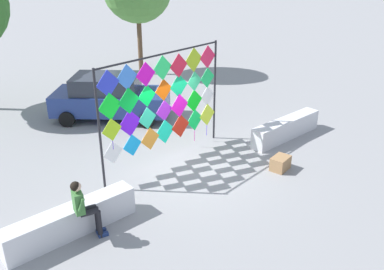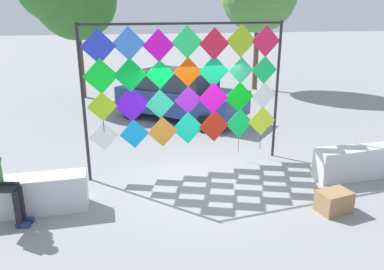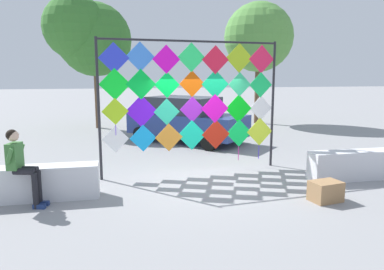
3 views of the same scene
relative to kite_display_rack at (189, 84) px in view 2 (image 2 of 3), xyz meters
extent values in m
plane|color=gray|center=(0.14, -0.93, -2.11)|extent=(120.00, 120.00, 0.00)
cube|color=silver|center=(4.30, -1.49, -1.74)|extent=(3.24, 0.53, 0.73)
cylinder|color=#232328|center=(-2.40, -0.24, -0.35)|extent=(0.07, 0.07, 3.51)
cylinder|color=#232328|center=(2.37, 0.23, -0.35)|extent=(0.07, 0.07, 3.51)
cylinder|color=#232328|center=(-0.02, 0.00, 1.36)|extent=(4.78, 0.53, 0.06)
cube|color=white|center=(-2.03, -0.20, -1.09)|extent=(0.68, 0.08, 0.68)
cube|color=#13A0F5|center=(-1.33, -0.12, -1.10)|extent=(0.70, 0.08, 0.70)
cube|color=orange|center=(-0.66, -0.08, -1.12)|extent=(0.74, 0.09, 0.74)
cube|color=#15ECB5|center=(-0.03, -0.01, -1.09)|extent=(0.80, 0.09, 0.81)
cube|color=red|center=(0.66, 0.05, -1.10)|extent=(0.80, 0.09, 0.81)
cube|color=#0EE455|center=(1.34, 0.12, -1.10)|extent=(0.76, 0.09, 0.76)
cylinder|color=#E516A1|center=(1.34, 0.13, -1.68)|extent=(0.02, 0.02, 0.40)
cube|color=#DAF630|center=(1.97, 0.18, -1.09)|extent=(0.79, 0.09, 0.79)
cylinder|color=#3416E5|center=(1.97, 0.19, -1.68)|extent=(0.02, 0.02, 0.39)
cube|color=#A4D91B|center=(-2.01, -0.21, -0.39)|extent=(0.67, 0.08, 0.67)
cylinder|color=#5016E5|center=(-2.01, -0.20, -0.86)|extent=(0.02, 0.02, 0.27)
cube|color=#6514F4|center=(-1.36, -0.12, -0.41)|extent=(0.82, 0.09, 0.82)
cube|color=#2CDAA4|center=(-0.70, -0.05, -0.44)|extent=(0.69, 0.08, 0.69)
cylinder|color=#E51656|center=(-0.70, -0.04, -0.97)|extent=(0.02, 0.02, 0.36)
cube|color=#A325D6|center=(-0.01, 0.02, -0.40)|extent=(0.68, 0.08, 0.69)
cylinder|color=#53E516|center=(-0.01, 0.03, -0.87)|extent=(0.02, 0.02, 0.27)
cube|color=#F410C8|center=(0.62, 0.04, -0.39)|extent=(0.78, 0.09, 0.78)
cube|color=#06D818|center=(1.32, 0.12, -0.42)|extent=(0.78, 0.09, 0.78)
cube|color=white|center=(2.00, 0.21, -0.42)|extent=(0.69, 0.08, 0.69)
cylinder|color=#8EE516|center=(2.00, 0.22, -0.90)|extent=(0.02, 0.02, 0.28)
cube|color=#0DF92D|center=(-2.00, -0.19, 0.28)|extent=(0.78, 0.09, 0.78)
cube|color=#06CE39|center=(-1.36, -0.13, 0.27)|extent=(0.76, 0.09, 0.77)
cube|color=#05F850|center=(-0.68, -0.06, 0.25)|extent=(0.67, 0.08, 0.67)
cube|color=#ED5607|center=(-0.02, 0.01, 0.27)|extent=(0.69, 0.08, 0.70)
cube|color=#0FCE76|center=(0.63, 0.07, 0.26)|extent=(0.77, 0.09, 0.77)
cylinder|color=#E51675|center=(0.63, 0.08, -0.34)|extent=(0.02, 0.02, 0.41)
cube|color=#31CF81|center=(1.33, 0.12, 0.24)|extent=(0.66, 0.08, 0.66)
cylinder|color=#E5167C|center=(1.33, 0.13, -0.26)|extent=(0.02, 0.02, 0.34)
cube|color=#18CF60|center=(1.97, 0.19, 0.23)|extent=(0.70, 0.08, 0.70)
cube|color=blue|center=(-2.00, -0.19, 0.91)|extent=(0.76, 0.09, 0.76)
cylinder|color=yellow|center=(-2.00, -0.18, 0.39)|extent=(0.02, 0.02, 0.28)
cube|color=#3C84F4|center=(-1.36, -0.12, 0.95)|extent=(0.74, 0.08, 0.74)
cylinder|color=orange|center=(-1.36, -0.11, 0.43)|extent=(0.02, 0.02, 0.30)
cube|color=#F30FD1|center=(-0.70, -0.07, 0.89)|extent=(0.73, 0.08, 0.73)
cube|color=#2AF771|center=(-0.03, 0.00, 0.95)|extent=(0.75, 0.09, 0.75)
cylinder|color=#E5169D|center=(-0.04, 0.01, 0.41)|extent=(0.02, 0.02, 0.33)
cube|color=#EF1D3D|center=(0.62, 0.06, 0.89)|extent=(0.75, 0.09, 0.76)
cube|color=#A8CD1F|center=(1.31, 0.14, 0.95)|extent=(0.79, 0.09, 0.79)
cube|color=#F12150|center=(1.97, 0.20, 0.93)|extent=(0.77, 0.09, 0.77)
cylinder|color=black|center=(-3.60, -2.05, -1.74)|extent=(0.11, 0.11, 0.73)
cylinder|color=black|center=(-3.79, -2.00, -1.35)|extent=(0.42, 0.22, 0.13)
cube|color=navy|center=(-3.54, -2.06, -2.06)|extent=(0.26, 0.15, 0.09)
cylinder|color=black|center=(-3.56, -1.88, -1.74)|extent=(0.11, 0.11, 0.73)
cylinder|color=black|center=(-3.75, -1.84, -1.35)|extent=(0.42, 0.22, 0.13)
cube|color=navy|center=(-3.50, -1.90, -2.06)|extent=(0.26, 0.15, 0.09)
cube|color=navy|center=(0.70, 4.37, -1.40)|extent=(4.60, 4.54, 0.81)
cube|color=#282D38|center=(0.59, 4.49, -0.67)|extent=(3.01, 2.99, 0.65)
cylinder|color=black|center=(2.48, 4.00, -1.80)|extent=(0.60, 0.59, 0.60)
cylinder|color=black|center=(1.13, 2.61, -1.80)|extent=(0.60, 0.59, 0.60)
cylinder|color=black|center=(0.27, 6.14, -1.80)|extent=(0.60, 0.59, 0.60)
cylinder|color=black|center=(-1.08, 4.75, -1.80)|extent=(0.60, 0.59, 0.60)
cube|color=#9E754C|center=(2.25, -2.82, -1.89)|extent=(0.69, 0.55, 0.42)
cylinder|color=brown|center=(-2.87, 8.96, -0.50)|extent=(0.23, 0.23, 3.20)
sphere|color=#38752D|center=(-3.59, 8.95, 1.85)|extent=(1.99, 1.99, 1.99)
sphere|color=#38752D|center=(-3.06, 8.72, 2.03)|extent=(2.63, 2.63, 2.63)
cylinder|color=brown|center=(5.41, 9.03, -0.38)|extent=(0.25, 0.25, 3.45)
camera|label=1|loc=(-7.24, -9.38, 4.05)|focal=38.49mm
camera|label=2|loc=(-1.92, -8.57, 1.61)|focal=35.34mm
camera|label=3|loc=(-1.98, -9.41, 0.53)|focal=34.13mm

